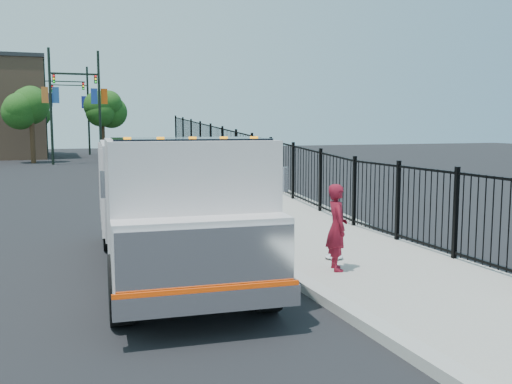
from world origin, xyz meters
name	(u,v)px	position (x,y,z in m)	size (l,w,h in m)	color
ground	(292,281)	(0.00, 0.00, 0.00)	(120.00, 120.00, 0.00)	black
sidewalk	(454,298)	(1.93, -2.00, 0.06)	(3.55, 12.00, 0.12)	#9E998E
curb	(347,310)	(0.00, -2.00, 0.08)	(0.30, 12.00, 0.16)	#ADAAA3
ramp	(193,186)	(2.12, 16.00, 0.00)	(3.95, 24.00, 1.70)	#9E998E
iron_fence	(252,173)	(3.55, 12.00, 0.90)	(0.10, 28.00, 1.80)	black
truck	(171,195)	(-1.92, 1.32, 1.48)	(3.03, 7.83, 2.63)	black
worker	(337,227)	(0.89, 0.00, 0.92)	(0.58, 0.38, 1.60)	maroon
debris	(334,257)	(1.26, 0.78, 0.17)	(0.38, 0.38, 0.09)	silver
light_pole_0	(55,101)	(-3.34, 32.94, 4.36)	(3.78, 0.22, 8.00)	black
light_pole_1	(95,102)	(-0.64, 33.61, 4.36)	(3.77, 0.22, 8.00)	black
light_pole_2	(49,105)	(-3.69, 41.02, 4.36)	(3.77, 0.22, 8.00)	black
light_pole_3	(85,107)	(-0.60, 45.65, 4.36)	(3.78, 0.22, 8.00)	black
tree_0	(31,108)	(-4.96, 35.10, 3.95)	(2.78, 2.78, 5.39)	#382314
tree_1	(102,111)	(0.53, 41.22, 3.94)	(2.52, 2.52, 5.26)	#382314
tree_2	(34,112)	(-5.00, 49.98, 3.94)	(2.58, 2.58, 5.29)	#382314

